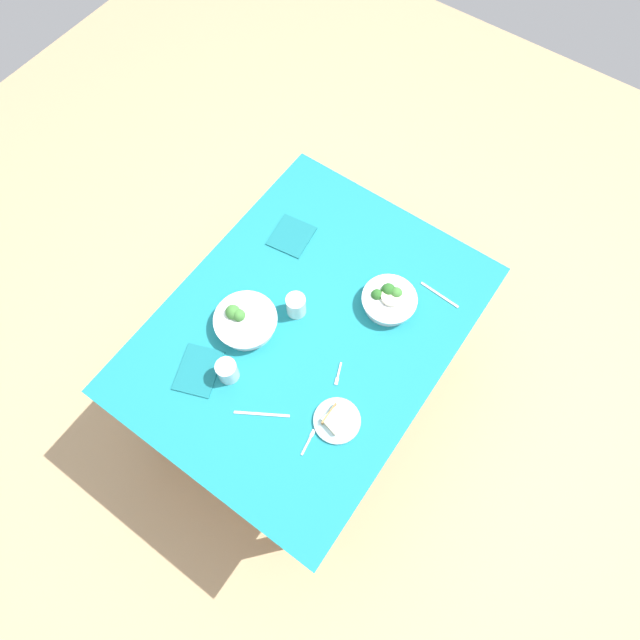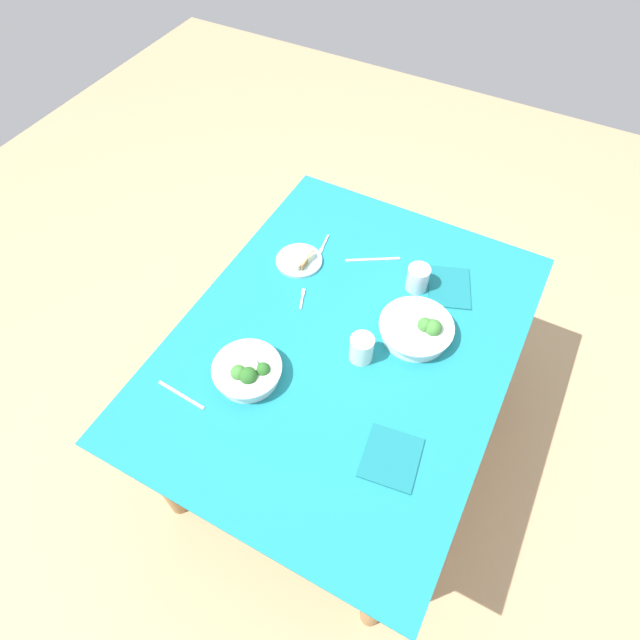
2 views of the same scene
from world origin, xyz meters
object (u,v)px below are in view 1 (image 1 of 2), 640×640
object	(u,v)px
broccoli_bowl_near	(244,321)
fork_by_near_bowl	(309,441)
table_knife_left	(262,414)
broccoli_bowl_far	(389,300)
table_knife_right	(440,295)
water_glass_side	(227,371)
napkin_folded_lower	(292,236)
napkin_folded_upper	(198,370)
water_glass_center	(296,305)
fork_by_far_bowl	(338,375)
bread_side_plate	(337,420)

from	to	relation	value
broccoli_bowl_near	fork_by_near_bowl	bearing A→B (deg)	64.09
table_knife_left	broccoli_bowl_far	bearing A→B (deg)	-132.84
fork_by_near_bowl	table_knife_right	size ratio (longest dim) A/B	0.57
water_glass_side	table_knife_right	distance (m)	0.91
broccoli_bowl_far	napkin_folded_lower	size ratio (longest dim) A/B	1.27
fork_by_near_bowl	table_knife_left	distance (m)	0.20
fork_by_near_bowl	table_knife_right	distance (m)	0.80
table_knife_right	table_knife_left	bearing A→B (deg)	74.03
broccoli_bowl_far	water_glass_side	world-z (taller)	water_glass_side
table_knife_left	napkin_folded_upper	bearing A→B (deg)	-30.23
broccoli_bowl_far	napkin_folded_lower	distance (m)	0.52
table_knife_left	broccoli_bowl_near	bearing A→B (deg)	-73.34
water_glass_center	water_glass_side	size ratio (longest dim) A/B	1.02
broccoli_bowl_near	water_glass_side	world-z (taller)	same
fork_by_near_bowl	fork_by_far_bowl	bearing A→B (deg)	2.76
broccoli_bowl_far	bread_side_plate	size ratio (longest dim) A/B	1.27
broccoli_bowl_far	broccoli_bowl_near	xyz separation A→B (m)	(0.41, -0.42, 0.00)
fork_by_near_bowl	table_knife_right	bearing A→B (deg)	-15.26
broccoli_bowl_far	table_knife_left	world-z (taller)	broccoli_bowl_far
table_knife_left	table_knife_right	world-z (taller)	same
napkin_folded_upper	broccoli_bowl_far	bearing A→B (deg)	146.41
water_glass_side	napkin_folded_upper	bearing A→B (deg)	-63.52
fork_by_near_bowl	table_knife_left	bearing A→B (deg)	86.75
water_glass_center	fork_by_near_bowl	size ratio (longest dim) A/B	0.96
fork_by_far_bowl	bread_side_plate	bearing A→B (deg)	11.27
napkin_folded_lower	table_knife_right	bearing A→B (deg)	100.19
water_glass_side	broccoli_bowl_near	bearing A→B (deg)	-157.94
broccoli_bowl_near	water_glass_center	distance (m)	0.21
napkin_folded_upper	table_knife_right	bearing A→B (deg)	144.08
bread_side_plate	fork_by_far_bowl	size ratio (longest dim) A/B	1.95
broccoli_bowl_far	bread_side_plate	world-z (taller)	broccoli_bowl_far
fork_by_near_bowl	broccoli_bowl_near	bearing A→B (deg)	55.19
water_glass_center	water_glass_side	bearing A→B (deg)	-7.45
broccoli_bowl_near	water_glass_side	distance (m)	0.22
water_glass_center	bread_side_plate	bearing A→B (deg)	54.36
broccoli_bowl_far	napkin_folded_upper	size ratio (longest dim) A/B	1.15
broccoli_bowl_far	broccoli_bowl_near	size ratio (longest dim) A/B	0.89
broccoli_bowl_far	broccoli_bowl_near	distance (m)	0.58
broccoli_bowl_far	fork_by_near_bowl	distance (m)	0.65
napkin_folded_upper	fork_by_far_bowl	bearing A→B (deg)	123.30
napkin_folded_lower	broccoli_bowl_far	bearing A→B (deg)	86.08
water_glass_center	napkin_folded_upper	distance (m)	0.46
fork_by_near_bowl	napkin_folded_lower	world-z (taller)	napkin_folded_lower
broccoli_bowl_near	fork_by_near_bowl	world-z (taller)	broccoli_bowl_near
bread_side_plate	fork_by_near_bowl	xyz separation A→B (m)	(0.12, -0.04, -0.01)
table_knife_right	water_glass_center	bearing A→B (deg)	45.75
table_knife_left	napkin_folded_upper	distance (m)	0.31
table_knife_left	table_knife_right	bearing A→B (deg)	-140.66
water_glass_side	fork_by_far_bowl	world-z (taller)	water_glass_side
broccoli_bowl_near	fork_by_far_bowl	world-z (taller)	broccoli_bowl_near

